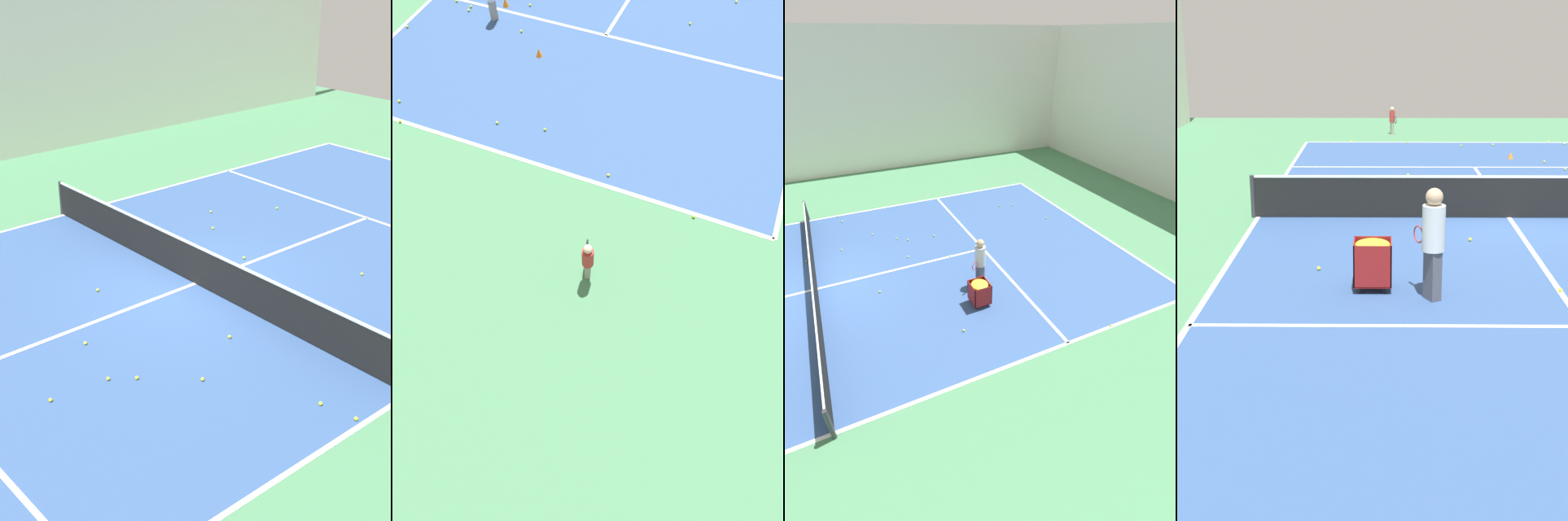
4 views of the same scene
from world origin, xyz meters
The scene contains 19 objects.
line_baseline_near centered at (0.00, -11.42, 0.01)m, with size 11.34×0.10×0.00m, color white.
line_service_near centered at (0.00, -6.28, 0.01)m, with size 11.34×0.10×0.00m, color white.
player_near_baseline centered at (2.41, -13.62, 0.63)m, with size 0.31×0.54×1.10m.
training_cone_0 centered at (-1.38, -7.85, 0.11)m, with size 0.18×0.18×0.22m, color orange.
training_cone_1 centered at (-3.35, -6.05, 0.13)m, with size 0.18×0.18×0.26m, color orange.
tennis_ball_0 centered at (-4.26, -6.72, 0.04)m, with size 0.07×0.07×0.07m, color yellow.
tennis_ball_1 centered at (2.10, -4.87, 0.04)m, with size 0.07×0.07×0.07m, color yellow.
tennis_ball_4 centered at (-4.86, -6.43, 0.04)m, with size 0.07×0.07×0.07m, color yellow.
tennis_ball_5 centered at (3.98, -11.51, 0.04)m, with size 0.07×0.07×0.07m, color yellow.
tennis_ball_9 centered at (-0.02, -10.38, 0.04)m, with size 0.07×0.07×0.07m, color yellow.
tennis_ball_12 centered at (-3.43, -11.46, 0.04)m, with size 0.07×0.07×0.07m, color yellow.
tennis_ball_14 centered at (-2.67, -5.78, 0.04)m, with size 0.07×0.07×0.07m, color yellow.
tennis_ball_15 centered at (-5.50, -8.11, 0.04)m, with size 0.07×0.07×0.07m, color yellow.
tennis_ball_21 centered at (-4.29, -6.53, 0.04)m, with size 0.07×0.07×0.07m, color yellow.
tennis_ball_26 centered at (1.90, -11.13, 0.04)m, with size 0.07×0.07×0.07m, color yellow.
tennis_ball_28 centered at (3.12, -3.24, 0.04)m, with size 0.07×0.07×0.07m, color yellow.
tennis_ball_30 centered at (-3.87, -10.87, 0.04)m, with size 0.07×0.07×0.07m, color yellow.
tennis_ball_32 centered at (-1.20, -10.61, 0.04)m, with size 0.07×0.07×0.07m, color yellow.
tennis_ball_38 centered at (-2.32, -7.06, 0.04)m, with size 0.07×0.07×0.07m, color yellow.
Camera 2 is at (3.77, -16.94, 7.11)m, focal length 28.00 mm.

